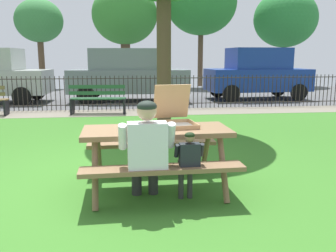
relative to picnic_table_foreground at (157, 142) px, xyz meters
name	(u,v)px	position (x,y,z in m)	size (l,w,h in m)	color
ground	(113,154)	(-0.61, 1.77, -0.61)	(28.00, 10.66, 0.02)	#397526
cobblestone_walkway	(117,113)	(-0.61, 6.40, -0.60)	(28.00, 1.40, 0.01)	gray
street_asphalt	(119,96)	(-0.61, 10.99, -0.60)	(28.00, 7.77, 0.01)	#515154
picnic_table_foreground	(157,142)	(0.00, 0.00, 0.00)	(1.83, 1.52, 0.79)	brown
pizza_box_open	(174,116)	(0.25, 0.18, 0.30)	(0.54, 0.62, 0.52)	tan
pizza_slice_on_table	(146,128)	(-0.13, -0.01, 0.18)	(0.26, 0.20, 0.02)	#F9D978
adult_at_table	(147,148)	(-0.15, -0.50, 0.06)	(0.61, 0.60, 1.19)	#2C2C2C
child_at_table	(188,160)	(0.31, -0.52, -0.09)	(0.33, 0.32, 0.84)	#333333
iron_fence_streetside	(117,92)	(-0.61, 7.10, -0.06)	(22.42, 0.03, 1.06)	#2D2823
park_bench_center	(98,100)	(-1.15, 6.27, -0.18)	(1.63, 0.57, 0.85)	#2A5937
parked_car_left	(129,74)	(-0.21, 9.30, 0.41)	(4.49, 2.11, 1.94)	slate
parked_car_center	(257,73)	(4.80, 9.30, 0.41)	(3.97, 1.96, 1.98)	navy
far_tree_midleft	(39,21)	(-4.76, 15.95, 2.88)	(2.49, 2.49, 4.64)	brown
far_tree_center	(125,15)	(-0.26, 15.95, 3.24)	(3.52, 3.52, 5.46)	brown
far_tree_midright	(201,3)	(3.94, 15.95, 3.96)	(3.89, 3.89, 6.32)	brown
far_tree_right	(285,19)	(8.84, 15.95, 3.17)	(3.56, 3.56, 5.38)	brown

